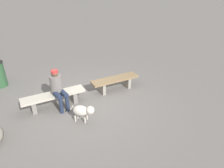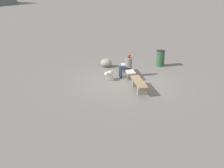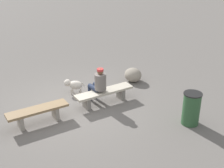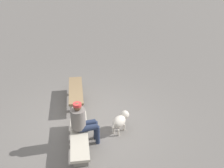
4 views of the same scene
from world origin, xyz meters
The scene contains 7 objects.
ground centered at (0.00, 0.00, -0.03)m, with size 210.00×210.00×0.06m, color slate.
bench_left centered at (-1.22, -0.26, 0.33)m, with size 1.73×0.54×0.45m.
bench_right centered at (0.92, -0.37, 0.32)m, with size 1.92×0.55×0.44m.
seated_person centered at (0.79, -0.27, 0.69)m, with size 0.38×0.68×1.20m.
dog centered at (0.47, 0.76, 0.33)m, with size 0.57×0.58×0.50m.
trash_bin centered at (2.19, -2.73, 0.47)m, with size 0.50×0.50×0.94m.
boulder centered at (2.72, 0.43, 0.25)m, with size 0.60×0.68×0.49m, color gray.
Camera 3 is at (-3.78, -7.35, 4.54)m, focal length 48.67 mm.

